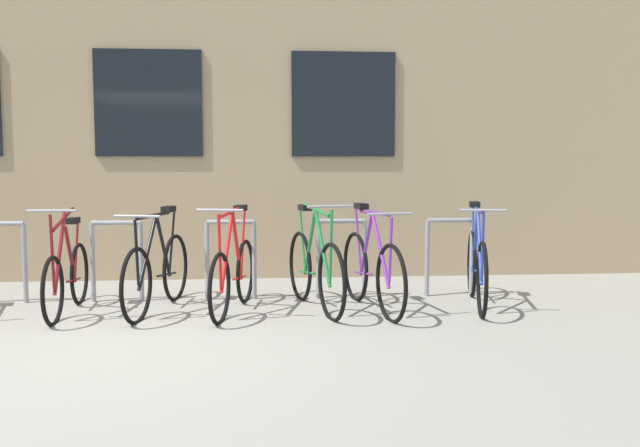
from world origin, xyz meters
TOP-DOWN VIEW (x-y plane):
  - ground_plane at (0.00, 0.00)m, footprint 42.00×42.00m
  - storefront_building at (0.00, 6.50)m, footprint 28.00×6.63m
  - bike_rack at (0.43, 1.90)m, footprint 6.55×0.05m
  - bicycle_green at (1.90, 1.36)m, footprint 0.55×1.75m
  - bicycle_black at (0.33, 1.42)m, footprint 0.53×1.77m
  - bicycle_red at (1.08, 1.30)m, footprint 0.51×1.65m
  - bicycle_purple at (2.47, 1.26)m, footprint 0.50×1.77m
  - bicycle_blue at (3.58, 1.38)m, footprint 0.52×1.78m
  - bicycle_maroon at (-0.54, 1.37)m, footprint 0.44×1.61m

SIDE VIEW (x-z plane):
  - ground_plane at x=0.00m, z-range 0.00..0.00m
  - bicycle_maroon at x=-0.54m, z-range -0.17..0.90m
  - bicycle_red at x=1.08m, z-range -0.15..0.92m
  - bicycle_black at x=0.33m, z-range -0.13..0.92m
  - bicycle_purple at x=2.47m, z-range -0.13..0.94m
  - bicycle_blue at x=3.58m, z-range -0.13..0.94m
  - bicycle_green at x=1.90m, z-range -0.14..0.96m
  - bike_rack at x=0.43m, z-range 0.08..0.95m
  - storefront_building at x=0.00m, z-range 0.00..6.18m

